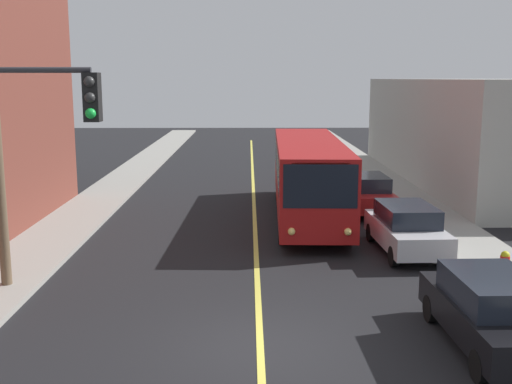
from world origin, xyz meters
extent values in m
plane|color=black|center=(0.00, 0.00, 0.00)|extent=(120.00, 120.00, 0.00)
cube|color=gray|center=(-7.25, 10.00, 0.07)|extent=(2.50, 90.00, 0.15)
cube|color=gray|center=(7.25, 10.00, 0.07)|extent=(2.50, 90.00, 0.15)
cube|color=#D8CC4C|center=(0.00, 15.00, 0.01)|extent=(0.16, 60.00, 0.01)
cube|color=black|center=(-8.54, 8.32, 1.60)|extent=(0.06, 12.18, 1.30)
cube|color=black|center=(8.54, 21.59, 1.60)|extent=(0.06, 15.27, 1.30)
cube|color=maroon|center=(2.20, 12.57, 1.83)|extent=(2.93, 12.08, 2.75)
cube|color=black|center=(2.01, 6.59, 2.35)|extent=(2.35, 0.15, 1.40)
cube|color=black|center=(2.39, 18.54, 2.45)|extent=(2.30, 0.15, 1.10)
cube|color=black|center=(0.95, 12.61, 2.35)|extent=(0.38, 10.20, 1.10)
cube|color=black|center=(3.45, 12.53, 2.35)|extent=(0.38, 10.20, 1.10)
cube|color=orange|center=(2.01, 6.60, 2.95)|extent=(1.79, 0.12, 0.30)
sphere|color=#F9D872|center=(1.12, 6.58, 0.90)|extent=(0.24, 0.24, 0.24)
sphere|color=#F9D872|center=(2.90, 6.52, 0.90)|extent=(0.24, 0.24, 0.24)
cylinder|color=black|center=(0.94, 8.41, 0.50)|extent=(0.33, 1.01, 1.00)
cylinder|color=black|center=(3.19, 8.33, 0.50)|extent=(0.33, 1.01, 1.00)
cylinder|color=black|center=(1.19, 16.10, 0.50)|extent=(0.33, 1.01, 1.00)
cylinder|color=black|center=(3.44, 16.03, 0.50)|extent=(0.33, 1.01, 1.00)
cube|color=black|center=(4.90, -0.13, 0.67)|extent=(1.89, 4.44, 0.70)
cube|color=black|center=(4.90, -0.13, 1.32)|extent=(1.67, 2.50, 0.60)
cylinder|color=black|center=(4.13, -1.65, 0.32)|extent=(0.23, 0.64, 0.64)
cylinder|color=black|center=(4.07, 1.35, 0.32)|extent=(0.23, 0.64, 0.64)
cylinder|color=black|center=(5.67, 1.38, 0.32)|extent=(0.23, 0.64, 0.64)
cube|color=#B7B7BC|center=(4.94, 7.24, 0.67)|extent=(1.97, 4.47, 0.70)
cube|color=black|center=(4.94, 7.24, 1.32)|extent=(1.71, 2.53, 0.60)
cylinder|color=black|center=(4.20, 5.71, 0.32)|extent=(0.24, 0.65, 0.64)
cylinder|color=black|center=(5.80, 5.77, 0.32)|extent=(0.24, 0.65, 0.64)
cylinder|color=black|center=(4.08, 8.71, 0.32)|extent=(0.24, 0.65, 0.64)
cylinder|color=black|center=(5.68, 8.77, 0.32)|extent=(0.24, 0.65, 0.64)
cube|color=maroon|center=(4.81, 13.58, 0.67)|extent=(1.87, 4.43, 0.70)
cube|color=black|center=(4.81, 13.58, 1.32)|extent=(1.66, 2.49, 0.60)
cylinder|color=black|center=(4.04, 12.07, 0.32)|extent=(0.23, 0.64, 0.64)
cylinder|color=black|center=(5.64, 12.09, 0.32)|extent=(0.23, 0.64, 0.64)
cylinder|color=black|center=(3.99, 15.07, 0.32)|extent=(0.23, 0.64, 0.64)
cylinder|color=black|center=(5.59, 15.09, 0.32)|extent=(0.23, 0.64, 0.64)
cylinder|color=#2D2D33|center=(-5.20, 0.38, 5.85)|extent=(3.50, 0.12, 0.12)
cube|color=black|center=(-3.45, 0.38, 5.30)|extent=(0.32, 0.36, 1.00)
sphere|color=#2D2D2D|center=(-3.45, 0.19, 5.62)|extent=(0.22, 0.22, 0.22)
sphere|color=#2D2D2D|center=(-3.45, 0.19, 5.30)|extent=(0.22, 0.22, 0.22)
sphere|color=green|center=(-3.45, 0.19, 4.98)|extent=(0.22, 0.22, 0.22)
cylinder|color=red|center=(6.85, 3.92, 0.50)|extent=(0.26, 0.26, 0.70)
sphere|color=gold|center=(6.85, 3.92, 0.87)|extent=(0.24, 0.24, 0.24)
cylinder|color=red|center=(6.69, 3.92, 0.60)|extent=(0.12, 0.10, 0.10)
cylinder|color=red|center=(7.01, 3.92, 0.60)|extent=(0.12, 0.10, 0.10)
camera|label=1|loc=(-0.24, -12.54, 5.68)|focal=43.58mm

